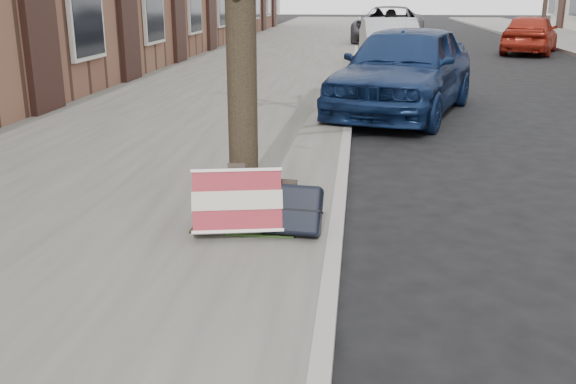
# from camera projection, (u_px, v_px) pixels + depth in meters

# --- Properties ---
(ground) EXTENTS (120.00, 120.00, 0.00)m
(ground) POSITION_uv_depth(u_px,v_px,m) (520.00, 307.00, 4.20)
(ground) COLOR black
(ground) RESTS_ON ground
(near_sidewalk) EXTENTS (5.00, 70.00, 0.12)m
(near_sidewalk) POSITION_uv_depth(u_px,v_px,m) (271.00, 61.00, 18.81)
(near_sidewalk) COLOR slate
(near_sidewalk) RESTS_ON ground
(dirt_patch) EXTENTS (0.85, 0.85, 0.02)m
(dirt_patch) POSITION_uv_depth(u_px,v_px,m) (250.00, 217.00, 5.51)
(dirt_patch) COLOR black
(dirt_patch) RESTS_ON near_sidewalk
(suitcase_red) EXTENTS (0.75, 0.51, 0.54)m
(suitcase_red) POSITION_uv_depth(u_px,v_px,m) (237.00, 202.00, 5.07)
(suitcase_red) COLOR maroon
(suitcase_red) RESTS_ON near_sidewalk
(suitcase_navy) EXTENTS (0.58, 0.37, 0.43)m
(suitcase_navy) POSITION_uv_depth(u_px,v_px,m) (287.00, 209.00, 5.07)
(suitcase_navy) COLOR black
(suitcase_navy) RESTS_ON near_sidewalk
(car_near_front) EXTENTS (3.00, 4.75, 1.51)m
(car_near_front) POSITION_uv_depth(u_px,v_px,m) (404.00, 69.00, 10.71)
(car_near_front) COLOR #10224B
(car_near_front) RESTS_ON ground
(car_near_mid) EXTENTS (1.68, 4.11, 1.33)m
(car_near_mid) POSITION_uv_depth(u_px,v_px,m) (390.00, 44.00, 17.17)
(car_near_mid) COLOR #AFB1B8
(car_near_mid) RESTS_ON ground
(car_near_back) EXTENTS (3.23, 5.62, 1.48)m
(car_near_back) POSITION_uv_depth(u_px,v_px,m) (389.00, 25.00, 25.42)
(car_near_back) COLOR #3D3D43
(car_near_back) RESTS_ON ground
(car_far_back) EXTENTS (2.79, 4.22, 1.34)m
(car_far_back) POSITION_uv_depth(u_px,v_px,m) (530.00, 34.00, 21.50)
(car_far_back) COLOR maroon
(car_far_back) RESTS_ON ground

